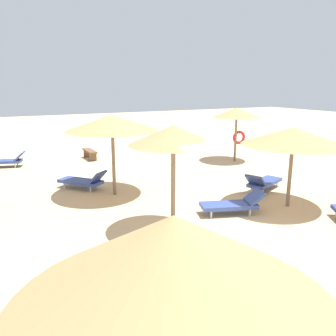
{
  "coord_description": "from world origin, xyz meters",
  "views": [
    {
      "loc": [
        -4.99,
        -6.64,
        3.84
      ],
      "look_at": [
        0.0,
        3.0,
        1.2
      ],
      "focal_mm": 36.68,
      "sensor_mm": 36.0,
      "label": 1
    }
  ],
  "objects": [
    {
      "name": "parasol_0",
      "position": [
        -1.28,
        4.7,
        2.56
      ],
      "size": [
        3.2,
        3.2,
        2.85
      ],
      "color": "#75604C",
      "rests_on": "ground"
    },
    {
      "name": "parasol_7",
      "position": [
        6.06,
        7.19,
        2.44
      ],
      "size": [
        2.39,
        2.39,
        2.73
      ],
      "color": "#75604C",
      "rests_on": "ground"
    },
    {
      "name": "parasol_1",
      "position": [
        -0.95,
        0.88,
        2.59
      ],
      "size": [
        2.28,
        2.28,
        2.86
      ],
      "color": "#75604C",
      "rests_on": "ground"
    },
    {
      "name": "bench_0",
      "position": [
        -0.48,
        11.07,
        0.35
      ],
      "size": [
        0.43,
        1.51,
        0.49
      ],
      "color": "brown",
      "rests_on": "ground"
    },
    {
      "name": "ground_plane",
      "position": [
        0.0,
        0.0,
        0.0
      ],
      "size": [
        80.0,
        80.0,
        0.0
      ],
      "primitive_type": "plane",
      "color": "#D1B284"
    },
    {
      "name": "lounger_2",
      "position": [
        3.8,
        2.63,
        0.32
      ],
      "size": [
        1.98,
        1.29,
        0.75
      ],
      "color": "#33478C",
      "rests_on": "ground"
    },
    {
      "name": "lounger_1",
      "position": [
        1.3,
        1.2,
        0.32
      ],
      "size": [
        2.0,
        1.22,
        0.71
      ],
      "color": "#33478C",
      "rests_on": "ground"
    },
    {
      "name": "lounger_3",
      "position": [
        -4.53,
        11.12,
        0.32
      ],
      "size": [
        1.98,
        1.19,
        0.74
      ],
      "color": "#33478C",
      "rests_on": "ground"
    },
    {
      "name": "parasol_5",
      "position": [
        -4.0,
        -4.8,
        2.66
      ],
      "size": [
        2.36,
        2.36,
        3.01
      ],
      "color": "#75604C",
      "rests_on": "ground"
    },
    {
      "name": "bench_1",
      "position": [
        4.1,
        12.88,
        0.35
      ],
      "size": [
        1.55,
        0.66,
        0.49
      ],
      "color": "brown",
      "rests_on": "ground"
    },
    {
      "name": "parasol_2",
      "position": [
        3.3,
        0.93,
        2.28
      ],
      "size": [
        3.19,
        3.19,
        2.56
      ],
      "color": "#75604C",
      "rests_on": "ground"
    },
    {
      "name": "lounger_0",
      "position": [
        -2.1,
        5.87,
        0.32
      ],
      "size": [
        1.68,
        1.85,
        0.77
      ],
      "color": "#33478C",
      "rests_on": "ground"
    }
  ]
}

